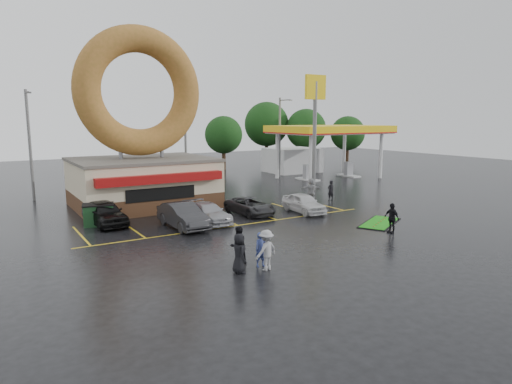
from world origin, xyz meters
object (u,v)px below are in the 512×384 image
shell_sign (315,111)px  dumpster (99,215)px  person_cameraman (392,218)px  streetlight_right (280,135)px  car_silver (208,213)px  car_grey (250,206)px  donut_shop (142,148)px  streetlight_mid (186,138)px  person_blue (261,250)px  car_black (105,213)px  car_white (304,203)px  car_dgrey (183,216)px  streetlight_left (30,142)px  gas_station (313,144)px  putting_green (380,223)px

shell_sign → dumpster: (-20.50, -3.90, -6.73)m
person_cameraman → streetlight_right: bearing=159.5°
car_silver → car_grey: (3.62, 0.69, -0.03)m
donut_shop → streetlight_mid: donut_shop is taller
shell_sign → streetlight_mid: shell_sign is taller
car_silver → dumpster: 6.90m
streetlight_right → car_silver: 24.35m
person_blue → dumpster: (-4.43, 12.29, -0.15)m
car_black → person_cameraman: (13.98, -10.99, 0.11)m
car_white → car_dgrey: bearing=-177.5°
streetlight_left → car_silver: 17.61m
donut_shop → car_dgrey: bearing=-91.4°
streetlight_left → car_dgrey: size_ratio=1.93×
donut_shop → person_cameraman: 19.09m
gas_station → streetlight_left: size_ratio=1.52×
car_black → car_dgrey: size_ratio=0.99×
shell_sign → car_black: (-20.14, -4.00, -6.59)m
shell_sign → car_white: bearing=-132.7°
car_black → putting_green: (15.26, -8.90, -0.75)m
donut_shop → person_blue: size_ratio=8.46×
car_grey → putting_green: size_ratio=0.97×
putting_green → car_grey: bearing=130.1°
donut_shop → car_white: size_ratio=3.31×
donut_shop → streetlight_mid: bearing=48.6°
car_white → person_cameraman: person_cameraman is taller
streetlight_right → dumpster: (-23.50, -13.82, -4.13)m
dumpster → car_grey: bearing=0.2°
gas_station → car_white: (-14.01, -16.54, -3.00)m
car_black → streetlight_mid: bearing=43.8°
dumpster → streetlight_left: bearing=114.7°
car_black → dumpster: size_ratio=2.56×
streetlight_left → car_black: (2.86, -11.92, -4.00)m
car_black → car_grey: (9.53, -2.09, -0.19)m
streetlight_right → car_black: 27.30m
streetlight_mid → dumpster: bearing=-131.9°
streetlight_left → person_blue: (6.93, -24.11, -3.98)m
gas_station → streetlight_mid: 16.04m
gas_station → person_cameraman: gas_station is taller
person_blue → person_cameraman: (9.91, 1.20, 0.10)m
car_black → streetlight_left: bearing=98.1°
car_black → donut_shop: bearing=44.8°
person_blue → person_cameraman: size_ratio=0.89×
streetlight_left → shell_sign: bearing=-19.0°
car_dgrey → person_cameraman: 12.62m
car_silver → person_blue: person_blue is taller
streetlight_mid → putting_green: (4.12, -21.82, -4.75)m
car_dgrey → car_grey: (5.59, 1.25, -0.17)m
streetlight_right → person_blue: bearing=-126.2°
person_cameraman → putting_green: size_ratio=0.40×
donut_shop → streetlight_right: 21.00m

